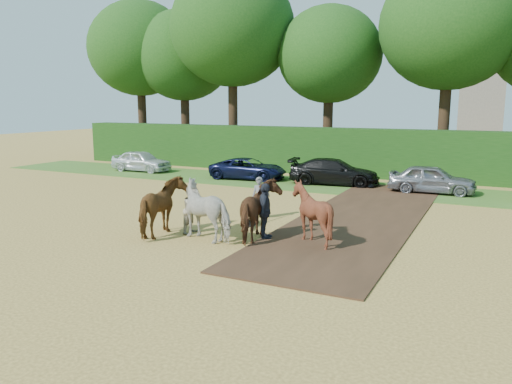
% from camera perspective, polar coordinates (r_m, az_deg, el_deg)
% --- Properties ---
extents(ground, '(120.00, 120.00, 0.00)m').
position_cam_1_polar(ground, '(14.75, -0.75, -7.98)').
color(ground, gold).
rests_on(ground, ground).
extents(earth_strip, '(4.50, 17.00, 0.05)m').
position_cam_1_polar(earth_strip, '(20.60, 11.87, -2.86)').
color(earth_strip, '#472D1C').
rests_on(earth_strip, ground).
extents(grass_verge, '(50.00, 5.00, 0.03)m').
position_cam_1_polar(grass_verge, '(27.63, 12.46, 0.39)').
color(grass_verge, '#38601E').
rests_on(grass_verge, ground).
extents(hedgerow, '(46.00, 1.60, 3.00)m').
position_cam_1_polar(hedgerow, '(31.79, 14.50, 4.27)').
color(hedgerow, '#14380F').
rests_on(hedgerow, ground).
extents(spectator_near, '(0.69, 0.86, 1.70)m').
position_cam_1_polar(spectator_near, '(17.86, -7.30, -2.02)').
color(spectator_near, '#BFB896').
rests_on(spectator_near, ground).
extents(spectator_far, '(0.79, 1.22, 1.93)m').
position_cam_1_polar(spectator_far, '(16.89, 1.03, -2.24)').
color(spectator_far, '#22252D').
rests_on(spectator_far, ground).
extents(plough_team, '(6.71, 5.38, 2.01)m').
position_cam_1_polar(plough_team, '(16.98, -2.27, -2.06)').
color(plough_team, brown).
rests_on(plough_team, ground).
extents(parked_cars, '(35.37, 3.24, 1.47)m').
position_cam_1_polar(parked_cars, '(27.61, 13.83, 1.77)').
color(parked_cars, silver).
rests_on(parked_cars, ground).
extents(treeline, '(48.70, 10.60, 14.21)m').
position_cam_1_polar(treeline, '(35.39, 13.36, 17.02)').
color(treeline, '#382616').
rests_on(treeline, ground).
extents(church, '(5.20, 5.20, 27.00)m').
position_cam_1_polar(church, '(68.16, 25.02, 16.97)').
color(church, slate).
rests_on(church, ground).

